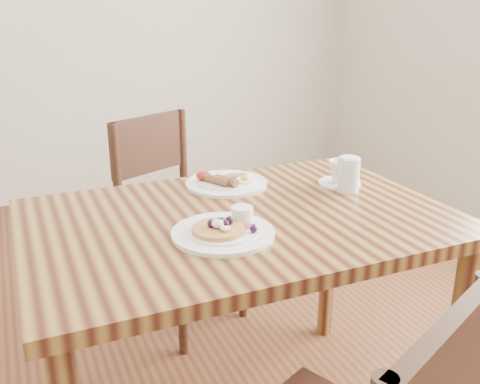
{
  "coord_description": "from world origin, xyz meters",
  "views": [
    {
      "loc": [
        -0.57,
        -1.29,
        1.32
      ],
      "look_at": [
        0.0,
        0.0,
        0.82
      ],
      "focal_mm": 40.0,
      "sensor_mm": 36.0,
      "label": 1
    }
  ],
  "objects_px": {
    "chair_far": "(173,211)",
    "pancake_plate": "(224,230)",
    "breakfast_plate": "(225,182)",
    "teacup_saucer": "(340,174)",
    "water_glass": "(348,175)",
    "dining_table": "(240,247)"
  },
  "relations": [
    {
      "from": "pancake_plate",
      "to": "water_glass",
      "type": "bearing_deg",
      "value": 17.52
    },
    {
      "from": "teacup_saucer",
      "to": "water_glass",
      "type": "relative_size",
      "value": 1.25
    },
    {
      "from": "chair_far",
      "to": "breakfast_plate",
      "type": "height_order",
      "value": "chair_far"
    },
    {
      "from": "dining_table",
      "to": "water_glass",
      "type": "relative_size",
      "value": 10.75
    },
    {
      "from": "chair_far",
      "to": "breakfast_plate",
      "type": "distance_m",
      "value": 0.55
    },
    {
      "from": "dining_table",
      "to": "water_glass",
      "type": "height_order",
      "value": "water_glass"
    },
    {
      "from": "dining_table",
      "to": "chair_far",
      "type": "xyz_separation_m",
      "value": [
        0.02,
        0.73,
        -0.16
      ]
    },
    {
      "from": "breakfast_plate",
      "to": "teacup_saucer",
      "type": "xyz_separation_m",
      "value": [
        0.35,
        -0.14,
        0.02
      ]
    },
    {
      "from": "breakfast_plate",
      "to": "teacup_saucer",
      "type": "height_order",
      "value": "teacup_saucer"
    },
    {
      "from": "chair_far",
      "to": "breakfast_plate",
      "type": "bearing_deg",
      "value": 70.68
    },
    {
      "from": "pancake_plate",
      "to": "teacup_saucer",
      "type": "height_order",
      "value": "teacup_saucer"
    },
    {
      "from": "dining_table",
      "to": "teacup_saucer",
      "type": "height_order",
      "value": "teacup_saucer"
    },
    {
      "from": "dining_table",
      "to": "pancake_plate",
      "type": "height_order",
      "value": "pancake_plate"
    },
    {
      "from": "pancake_plate",
      "to": "water_glass",
      "type": "distance_m",
      "value": 0.52
    },
    {
      "from": "dining_table",
      "to": "pancake_plate",
      "type": "relative_size",
      "value": 4.44
    },
    {
      "from": "dining_table",
      "to": "water_glass",
      "type": "xyz_separation_m",
      "value": [
        0.4,
        0.05,
        0.15
      ]
    },
    {
      "from": "chair_far",
      "to": "pancake_plate",
      "type": "height_order",
      "value": "chair_far"
    },
    {
      "from": "pancake_plate",
      "to": "breakfast_plate",
      "type": "relative_size",
      "value": 1.0
    },
    {
      "from": "teacup_saucer",
      "to": "water_glass",
      "type": "xyz_separation_m",
      "value": [
        -0.02,
        -0.07,
        0.02
      ]
    },
    {
      "from": "dining_table",
      "to": "breakfast_plate",
      "type": "xyz_separation_m",
      "value": [
        0.06,
        0.26,
        0.11
      ]
    },
    {
      "from": "teacup_saucer",
      "to": "chair_far",
      "type": "bearing_deg",
      "value": 122.79
    },
    {
      "from": "chair_far",
      "to": "water_glass",
      "type": "xyz_separation_m",
      "value": [
        0.38,
        -0.69,
        0.31
      ]
    }
  ]
}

